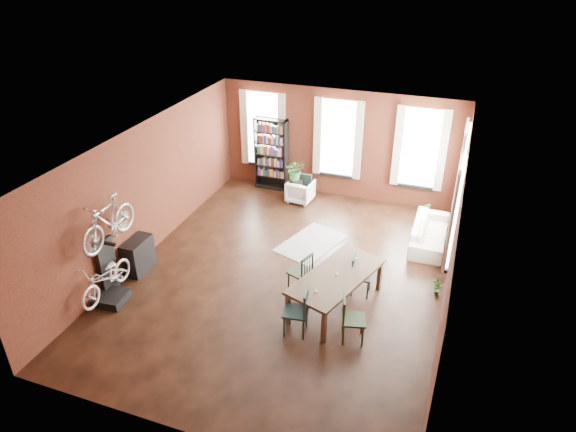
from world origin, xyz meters
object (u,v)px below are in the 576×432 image
at_px(dining_chair_b, 300,272).
at_px(dining_chair_c, 353,319).
at_px(dining_chair_a, 296,311).
at_px(bike_trainer, 111,298).
at_px(bicycle_floor, 103,263).
at_px(dining_table, 336,290).
at_px(white_armchair, 300,190).
at_px(cream_sofa, 430,229).
at_px(console_table, 138,255).
at_px(dining_chair_d, 362,275).
at_px(bookshelf, 271,154).
at_px(plant_stand, 295,190).

distance_m(dining_chair_b, dining_chair_c, 1.85).
xyz_separation_m(dining_chair_a, bike_trainer, (-4.02, -0.43, -0.42)).
bearing_deg(dining_chair_c, bicycle_floor, 81.72).
xyz_separation_m(dining_chair_b, bike_trainer, (-3.67, -1.75, -0.39)).
bearing_deg(dining_chair_a, dining_table, 145.28).
xyz_separation_m(white_armchair, bicycle_floor, (-2.34, -5.82, 0.61)).
height_order(cream_sofa, console_table, cream_sofa).
relative_size(cream_sofa, bicycle_floor, 1.33).
relative_size(dining_chair_b, bicycle_floor, 0.61).
bearing_deg(dining_table, dining_chair_b, -177.78).
bearing_deg(dining_chair_d, bookshelf, 36.60).
bearing_deg(dining_chair_d, white_armchair, 30.76).
relative_size(dining_chair_c, cream_sofa, 0.47).
relative_size(bookshelf, white_armchair, 3.08).
relative_size(white_armchair, cream_sofa, 0.34).
bearing_deg(bookshelf, bike_trainer, -100.36).
relative_size(dining_table, bicycle_floor, 1.46).
distance_m(bookshelf, bicycle_floor, 6.52).
bearing_deg(dining_chair_a, dining_chair_b, -173.58).
xyz_separation_m(dining_chair_b, plant_stand, (-1.53, 4.10, -0.16)).
distance_m(dining_chair_a, bookshelf, 6.67).
bearing_deg(dining_chair_b, plant_stand, -138.47).
relative_size(dining_chair_a, plant_stand, 1.59).
bearing_deg(dining_chair_b, cream_sofa, 161.60).
distance_m(dining_table, cream_sofa, 3.60).
relative_size(dining_table, dining_chair_c, 2.34).
relative_size(dining_chair_b, white_armchair, 1.34).
distance_m(cream_sofa, plant_stand, 4.14).
bearing_deg(dining_chair_c, white_armchair, 13.55).
relative_size(dining_chair_c, bookshelf, 0.44).
bearing_deg(dining_chair_d, dining_chair_a, 146.40).
height_order(dining_chair_c, bookshelf, bookshelf).
xyz_separation_m(white_armchair, bike_trainer, (-2.31, -5.84, -0.27)).
height_order(dining_chair_a, plant_stand, dining_chair_a).
bearing_deg(bike_trainer, dining_chair_a, 6.10).
xyz_separation_m(dining_table, bookshelf, (-3.37, 4.94, 0.71)).
bearing_deg(dining_chair_a, white_armchair, -170.75).
relative_size(dining_chair_d, bicycle_floor, 0.59).
distance_m(white_armchair, bike_trainer, 6.28).
distance_m(dining_chair_c, cream_sofa, 4.25).
xyz_separation_m(console_table, bicycle_floor, (0.07, -1.21, 0.56)).
bearing_deg(dining_table, console_table, -158.07).
bearing_deg(dining_table, dining_chair_c, -38.30).
height_order(dining_table, bicycle_floor, bicycle_floor).
bearing_deg(white_armchair, dining_chair_c, 123.27).
relative_size(dining_table, cream_sofa, 1.10).
distance_m(dining_table, dining_chair_b, 0.92).
bearing_deg(dining_table, bike_trainer, -143.14).
relative_size(bookshelf, console_table, 2.75).
xyz_separation_m(cream_sofa, plant_stand, (-3.98, 1.12, -0.09)).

